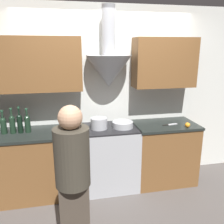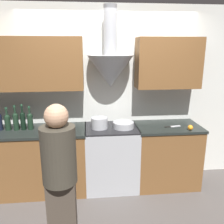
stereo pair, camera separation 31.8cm
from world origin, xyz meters
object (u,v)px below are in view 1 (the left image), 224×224
Objects in this scene: stove_range at (111,157)px; mixing_bowl at (123,124)px; wine_bottle_5 at (12,123)px; stock_pot at (99,123)px; wine_bottle_7 at (27,123)px; wine_bottle_4 at (3,124)px; person_foreground_left at (73,181)px; orange_fruit at (188,125)px; wine_bottle_6 at (20,122)px.

mixing_bowl is at bearing -12.59° from stove_range.
wine_bottle_5 is 1.48× the size of stock_pot.
wine_bottle_7 reaches higher than stove_range.
wine_bottle_4 is 1.08× the size of mixing_bowl.
person_foreground_left reaches higher than mixing_bowl.
wine_bottle_5 is (-1.30, 0.02, 0.60)m from stove_range.
mixing_bowl is (0.33, -0.02, -0.03)m from stock_pot.
person_foreground_left is at bearing -148.76° from orange_fruit.
wine_bottle_5 reaches higher than wine_bottle_4.
orange_fruit reaches higher than stove_range.
wine_bottle_4 reaches higher than orange_fruit.
wine_bottle_7 is at bearing 113.06° from person_foreground_left.
wine_bottle_7 is at bearing 1.54° from wine_bottle_5.
wine_bottle_6 is 0.23× the size of person_foreground_left.
wine_bottle_5 is at bearing -5.49° from wine_bottle_4.
mixing_bowl is at bearing 57.68° from person_foreground_left.
stove_range is 1.53m from wine_bottle_4.
wine_bottle_4 is 1.51m from person_foreground_left.
wine_bottle_5 is at bearing -178.55° from wine_bottle_6.
wine_bottle_6 is at bearing -178.37° from wine_bottle_7.
wine_bottle_4 is 0.30m from wine_bottle_7.
mixing_bowl is at bearing -2.21° from wine_bottle_5.
mixing_bowl is at bearing -2.76° from wine_bottle_7.
wine_bottle_4 is at bearing 177.71° from stock_pot.
mixing_bowl is 0.91m from orange_fruit.
wine_bottle_4 is 1.25m from stock_pot.
wine_bottle_6 is at bearing 116.67° from person_foreground_left.
wine_bottle_4 is at bearing 177.65° from wine_bottle_6.
person_foreground_left reaches higher than stock_pot.
mixing_bowl reaches higher than stove_range.
stove_range is 2.84× the size of wine_bottle_7.
wine_bottle_6 is 2.28m from orange_fruit.
wine_bottle_4 is at bearing 177.56° from mixing_bowl.
wine_bottle_6 reaches higher than mixing_bowl.
wine_bottle_4 is at bearing 178.78° from stove_range.
wine_bottle_6 reaches higher than stove_range.
wine_bottle_7 reaches higher than orange_fruit.
mixing_bowl is (1.58, -0.07, -0.08)m from wine_bottle_4.
wine_bottle_5 reaches higher than stove_range.
wine_bottle_7 is at bearing 177.24° from mixing_bowl.
orange_fruit is at bearing -5.89° from wine_bottle_4.
stove_range is at bearing 167.41° from mixing_bowl.
orange_fruit is 1.92m from person_foreground_left.
orange_fruit is (0.89, -0.19, -0.01)m from mixing_bowl.
wine_bottle_7 is (0.19, 0.01, -0.01)m from wine_bottle_5.
wine_bottle_6 is at bearing 178.98° from stove_range.
orange_fruit is at bearing -9.48° from stock_pot.
wine_bottle_6 is 1.09× the size of wine_bottle_7.
wine_bottle_4 is 0.11m from wine_bottle_5.
wine_bottle_5 is 1.17× the size of mixing_bowl.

